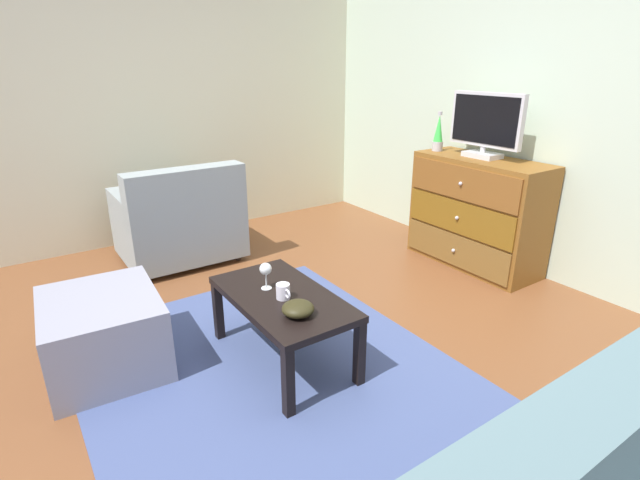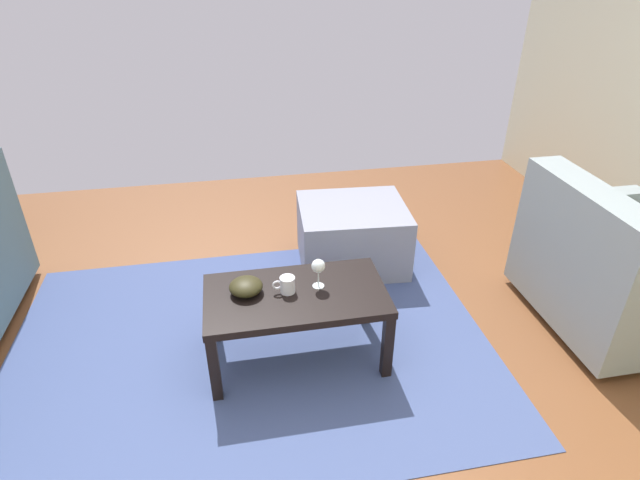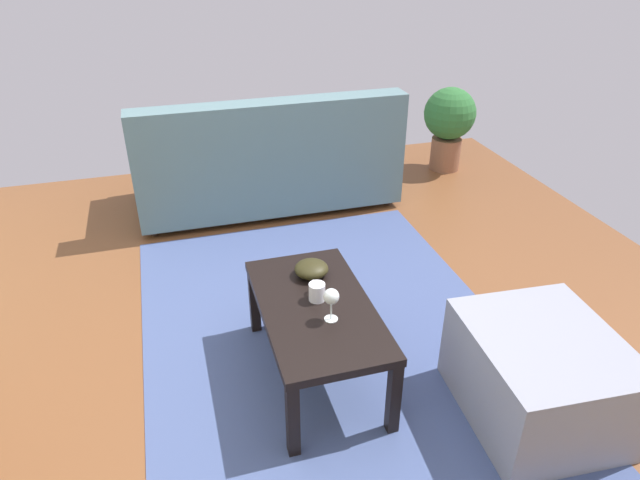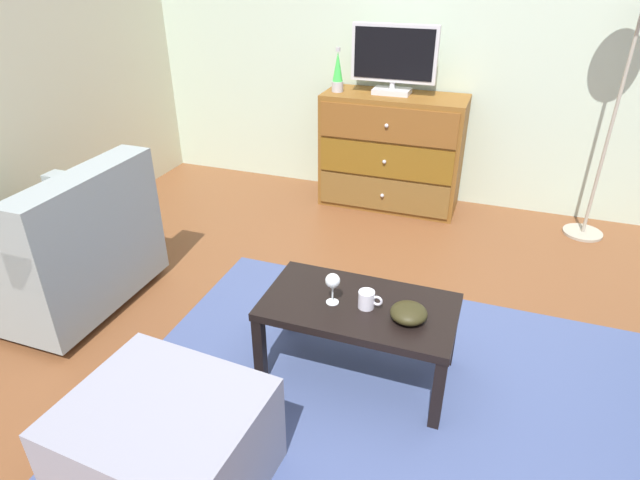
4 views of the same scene
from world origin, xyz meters
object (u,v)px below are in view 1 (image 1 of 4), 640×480
tv (486,124)px  armchair (181,222)px  lava_lamp (438,134)px  coffee_table (282,304)px  dresser (477,213)px  mug (283,291)px  bowl_decorative (298,309)px  wine_glass (266,270)px  ottoman (104,333)px

tv → armchair: 2.62m
lava_lamp → coffee_table: 2.25m
dresser → mug: (0.36, -2.06, 0.01)m
armchair → mug: bearing=-1.2°
bowl_decorative → armchair: (-2.02, 0.07, -0.11)m
dresser → mug: 2.09m
dresser → armchair: size_ratio=1.16×
lava_lamp → bowl_decorative: bearing=-63.8°
tv → armchair: bearing=-125.0°
wine_glass → mug: (0.16, 0.02, -0.07)m
coffee_table → armchair: size_ratio=0.96×
dresser → wine_glass: (0.19, -2.08, 0.08)m
armchair → ottoman: bearing=-34.8°
coffee_table → armchair: 1.78m
bowl_decorative → dresser: bearing=104.9°
mug → bowl_decorative: bearing=-8.5°
bowl_decorative → armchair: bearing=178.0°
dresser → coffee_table: 2.07m
dresser → lava_lamp: lava_lamp is taller
coffee_table → wine_glass: bearing=-164.4°
tv → wine_glass: tv is taller
mug → bowl_decorative: 0.20m
dresser → ottoman: size_ratio=1.57×
dresser → wine_glass: size_ratio=7.00×
bowl_decorative → armchair: size_ratio=0.18×
tv → ottoman: (-0.16, -2.93, -0.96)m
bowl_decorative → ottoman: 1.13m
dresser → armchair: bearing=-125.9°
tv → coffee_table: tv is taller
dresser → armchair: 2.49m
mug → wine_glass: bearing=-173.5°
lava_lamp → mug: bearing=-68.2°
coffee_table → mug: mug is taller
armchair → bowl_decorative: bearing=-2.0°
coffee_table → bowl_decorative: bearing=-10.7°
coffee_table → ottoman: 1.01m
coffee_table → armchair: (-1.78, 0.02, -0.01)m
bowl_decorative → lava_lamp: bearing=116.2°
dresser → bowl_decorative: 2.16m
wine_glass → ottoman: wine_glass is taller
dresser → bowl_decorative: bearing=-75.1°
tv → lava_lamp: (-0.42, -0.07, -0.12)m
coffee_table → lava_lamp: bearing=110.9°
wine_glass → lava_lamp: bearing=107.6°
coffee_table → bowl_decorative: 0.26m
coffee_table → tv: bearing=99.6°
ottoman → tv: bearing=86.9°
lava_lamp → wine_glass: lava_lamp is taller
tv → bowl_decorative: (0.59, -2.11, -0.72)m
coffee_table → armchair: armchair is taller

